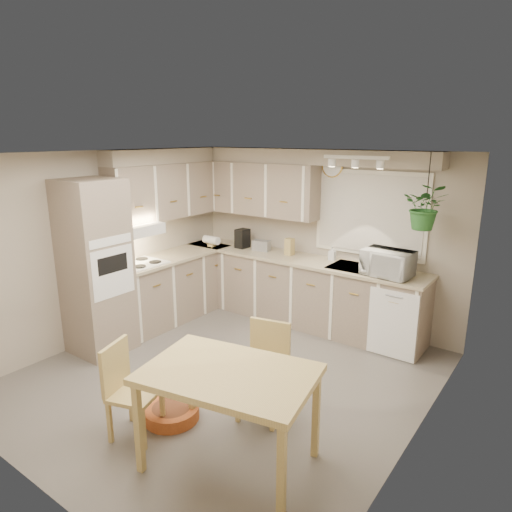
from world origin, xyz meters
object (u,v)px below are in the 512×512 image
braided_rug (235,379)px  pet_bed (172,413)px  chair_left (135,391)px  dining_table (229,418)px  chair_back (262,373)px  microwave (388,260)px

braided_rug → pet_bed: pet_bed is taller
chair_left → pet_bed: bearing=150.1°
dining_table → braided_rug: dining_table is taller
chair_back → microwave: bearing=-113.0°
braided_rug → microwave: size_ratio=2.28×
chair_left → chair_back: size_ratio=0.95×
braided_rug → microwave: (1.00, 1.69, 1.13)m
dining_table → braided_rug: size_ratio=1.01×
chair_left → braided_rug: chair_left is taller
pet_bed → microwave: bearing=68.2°
chair_left → chair_back: chair_back is taller
dining_table → chair_left: size_ratio=1.53×
dining_table → chair_left: 0.92m
braided_rug → chair_back: bearing=-30.5°
dining_table → pet_bed: size_ratio=2.53×
braided_rug → pet_bed: size_ratio=2.51×
chair_left → pet_bed: chair_left is taller
braided_rug → pet_bed: bearing=-92.4°
microwave → dining_table: bearing=-90.1°
chair_left → chair_back: bearing=122.1°
braided_rug → pet_bed: 0.91m
dining_table → chair_back: 0.70m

